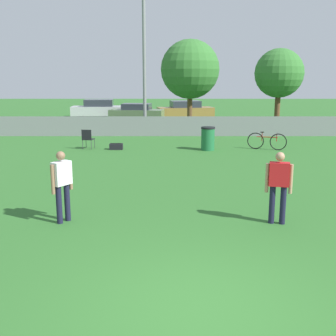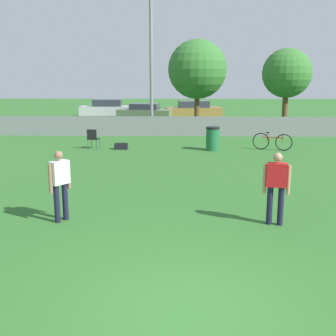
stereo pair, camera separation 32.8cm
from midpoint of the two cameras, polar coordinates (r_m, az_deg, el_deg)
name	(u,v)px [view 2 (the right image)]	position (r m, az deg, el deg)	size (l,w,h in m)	color
ground_plane	(186,310)	(6.29, 3.99, -18.64)	(120.00, 120.00, 0.00)	#2D6628
fence_backline	(182,126)	(23.55, 2.28, 5.66)	(23.85, 0.07, 1.21)	gray
light_pole	(151,50)	(25.49, -1.92, 15.66)	(0.90, 0.36, 8.04)	gray
tree_near_pole	(197,69)	(27.26, 4.36, 13.17)	(3.71, 3.71, 5.58)	brown
tree_far_right	(287,74)	(26.17, 16.15, 12.19)	(2.87, 2.87, 4.90)	brown
player_receiver_white	(60,181)	(9.72, -13.51, -1.70)	(0.43, 0.50, 1.63)	#191933
player_thrower_red	(276,183)	(9.56, 15.42, -2.03)	(0.58, 0.31, 1.63)	#191933
folding_chair_sideline	(93,137)	(19.62, -9.66, 4.09)	(0.54, 0.55, 0.90)	#333338
bicycle_sideline	(272,142)	(19.60, 14.41, 3.49)	(1.68, 0.67, 0.81)	black
trash_bin	(213,139)	(19.03, 6.56, 3.97)	(0.63, 0.63, 1.05)	#1E6638
gear_bag_sideline	(121,146)	(19.36, -5.88, 2.94)	(0.59, 0.32, 0.29)	black
parked_car_silver	(108,109)	(35.37, -7.92, 7.96)	(4.52, 2.08, 1.45)	black
parked_car_olive	(145,112)	(32.40, -2.89, 7.60)	(4.22, 2.25, 1.28)	black
parked_car_tan	(193,110)	(34.15, 3.74, 7.86)	(4.67, 2.53, 1.38)	black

